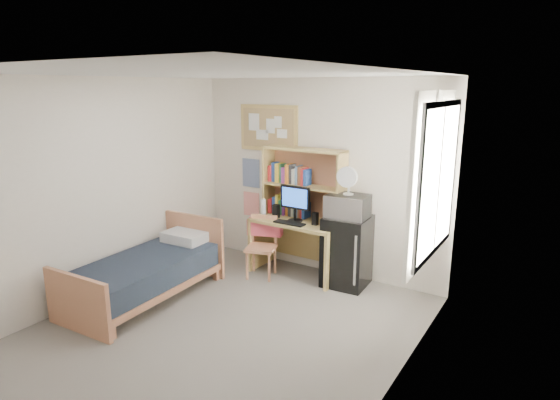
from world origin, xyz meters
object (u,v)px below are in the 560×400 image
Objects in this scene: bed at (145,279)px; monitor at (295,205)px; bulletin_board at (269,128)px; microwave at (348,206)px; desk_chair at (261,247)px; mini_fridge at (347,251)px; speaker_right at (315,219)px; desk_fan at (349,182)px; speaker_left at (276,211)px; desk at (297,247)px.

monitor is at bearing 51.09° from bed.
microwave is at bearing -11.97° from bulletin_board.
desk_chair is 0.73m from monitor.
monitor is at bearing -175.62° from mini_fridge.
bulletin_board is at bearing 159.64° from speaker_right.
bed is (-0.50, -1.94, -1.67)m from bulletin_board.
mini_fridge is 2.84× the size of desk_fan.
desk_fan reaches higher than mini_fridge.
desk_fan is (1.87, 1.65, 1.10)m from bed.
bed is at bearing -141.94° from microwave.
monitor is 0.33m from speaker_left.
bulletin_board is 1.90× the size of microwave.
monitor is (-0.71, -0.10, 0.53)m from mini_fridge.
speaker_left is (0.36, -0.36, -1.07)m from bulletin_board.
mini_fridge is (1.07, 0.37, 0.04)m from desk_chair.
bed is (-0.80, -1.30, -0.16)m from desk_chair.
bulletin_board is 2.95× the size of desk_fan.
bed is 1.89m from speaker_left.
monitor is (1.16, 1.57, 0.74)m from bed.
desk_chair is 0.53m from speaker_left.
speaker_left reaches higher than speaker_right.
speaker_right is (0.60, -0.01, -0.01)m from speaker_left.
mini_fridge is 1.83× the size of microwave.
monitor is 0.93× the size of microwave.
speaker_left is 1.13m from desk_fan.
mini_fridge is 1.09m from speaker_left.
bulletin_board is 1.65m from microwave.
desk_chair is 1.78× the size of monitor.
bed is 2.62m from microwave.
desk is at bearing -25.04° from bulletin_board.
microwave reaches higher than bed.
bed is (-1.16, -1.63, -0.13)m from desk.
bulletin_board is 1.67m from desk_chair.
monitor reaches higher than bed.
speaker_left reaches higher than desk.
monitor is at bearing -29.22° from bulletin_board.
monitor reaches higher than speaker_left.
speaker_right is 0.52× the size of desk_fan.
bed is at bearing -140.30° from desk_chair.
speaker_left is 0.60m from speaker_right.
speaker_left is 0.58× the size of desk_fan.
bulletin_board is 5.70× the size of speaker_right.
speaker_left is 1.03m from microwave.
desk_fan is (1.37, -0.29, -0.57)m from bulletin_board.
bulletin_board is 1.15× the size of desk_chair.
desk is 2.65× the size of monitor.
speaker_right is at bearing -172.20° from microwave.
bed is 3.97× the size of monitor.
speaker_left is at bearing -168.69° from desk.
speaker_left is at bearing 180.00° from monitor.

